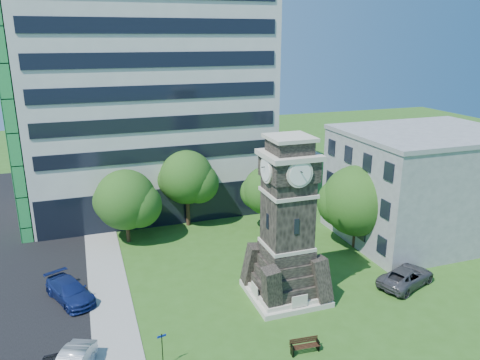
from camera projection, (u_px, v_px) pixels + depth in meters
name	position (u px, v px, depth m)	size (l,w,h in m)	color
ground	(257.00, 317.00, 32.48)	(160.00, 160.00, 0.00)	#2D5A19
sidewalk	(111.00, 304.00, 34.02)	(3.00, 70.00, 0.06)	gray
clock_tower	(287.00, 231.00, 33.67)	(5.40, 5.40, 12.22)	beige
office_tall	(145.00, 79.00, 50.64)	(26.20, 15.11, 28.60)	silver
office_low	(423.00, 184.00, 44.42)	(15.20, 12.20, 10.40)	#9EA1A3
car_street_north	(70.00, 291.00, 34.38)	(2.09, 5.15, 1.49)	navy
car_east_lot	(406.00, 277.00, 36.46)	(2.43, 5.26, 1.46)	#45454A
park_bench	(305.00, 345.00, 28.74)	(1.85, 0.49, 0.96)	black
street_sign	(162.00, 347.00, 27.15)	(0.54, 0.05, 2.26)	black
tree_nw	(127.00, 201.00, 43.26)	(6.20, 5.63, 7.05)	#332114
tree_nc	(188.00, 179.00, 46.92)	(5.96, 5.42, 7.88)	#332114
tree_ne	(268.00, 192.00, 45.67)	(5.31, 4.83, 6.71)	#332114
tree_east	(358.00, 202.00, 42.08)	(7.06, 6.42, 7.76)	#332114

